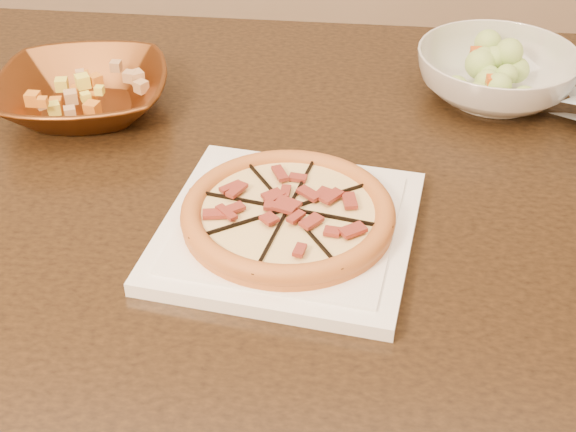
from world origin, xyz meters
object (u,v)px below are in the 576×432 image
Objects in this scene: plate at (288,229)px; pizza at (288,213)px; salad_bowl at (496,75)px; dining_table at (228,214)px; bronze_bowl at (85,94)px.

pizza reaches higher than plate.
salad_bowl is (0.30, 0.37, 0.03)m from plate.
salad_bowl is at bearing 26.72° from dining_table.
plate reaches higher than dining_table.
pizza is at bearing -59.94° from dining_table.
dining_table is 4.50× the size of plate.
bronze_bowl is (-0.32, 0.29, 0.02)m from plate.
bronze_bowl is 1.02× the size of salad_bowl.
plate is 1.39× the size of bronze_bowl.
pizza is at bearing -129.79° from salad_bowl.
pizza is (-0.00, 0.00, 0.02)m from plate.
dining_table is 6.14× the size of pizza.
salad_bowl is (0.62, 0.07, 0.01)m from bronze_bowl.
pizza is 0.48m from salad_bowl.
dining_table is at bearing 120.07° from plate.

